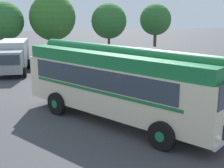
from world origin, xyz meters
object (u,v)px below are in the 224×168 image
(car_near_left, at_px, (52,61))
(car_far_right, at_px, (149,58))
(car_mid_left, at_px, (86,58))
(car_mid_right, at_px, (117,58))
(vintage_bus, at_px, (120,81))
(box_van, at_px, (13,55))

(car_near_left, bearing_deg, car_far_right, -0.41)
(car_mid_left, xyz_separation_m, car_mid_right, (2.69, -0.19, 0.00))
(vintage_bus, relative_size, car_far_right, 2.20)
(car_near_left, bearing_deg, box_van, 174.00)
(vintage_bus, distance_m, car_mid_right, 13.41)
(car_near_left, xyz_separation_m, car_mid_left, (2.93, 0.75, 0.00))
(car_near_left, height_order, car_far_right, same)
(vintage_bus, relative_size, car_mid_right, 2.19)
(car_mid_left, distance_m, car_far_right, 5.51)
(car_near_left, xyz_separation_m, car_far_right, (8.38, -0.06, 0.00))
(vintage_bus, bearing_deg, car_far_right, 64.90)
(car_mid_left, distance_m, box_van, 5.97)
(car_mid_right, height_order, car_far_right, same)
(car_mid_left, bearing_deg, box_van, -175.80)
(vintage_bus, distance_m, car_far_right, 13.73)
(car_near_left, bearing_deg, car_mid_right, 5.68)
(car_mid_left, height_order, car_far_right, same)
(vintage_bus, height_order, car_mid_right, vintage_bus)
(box_van, bearing_deg, car_near_left, -6.00)
(car_near_left, bearing_deg, vintage_bus, -78.35)
(car_far_right, distance_m, box_van, 11.40)
(car_far_right, bearing_deg, car_near_left, 179.59)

